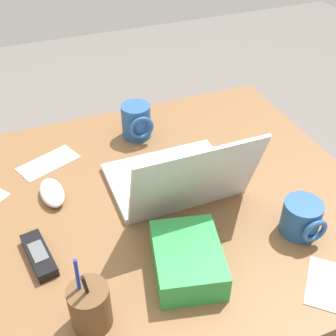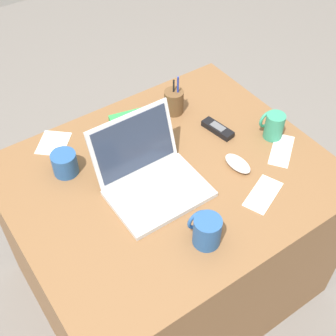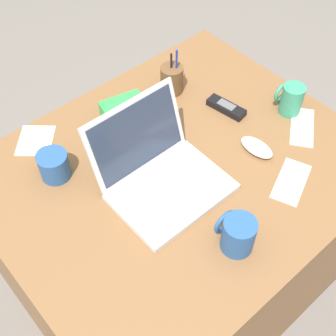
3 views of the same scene
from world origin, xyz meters
name	(u,v)px [view 1 (image 1 of 3)]	position (x,y,z in m)	size (l,w,h in m)	color
desk	(153,289)	(0.00, 0.00, 0.36)	(1.12, 0.93, 0.72)	brown
laptop	(178,178)	(-0.08, -0.01, 0.77)	(0.33, 0.31, 0.23)	silver
computer_mouse	(52,193)	(0.22, -0.11, 0.74)	(0.06, 0.11, 0.03)	white
coffee_mug_white	(302,218)	(-0.30, 0.22, 0.77)	(0.09, 0.10, 0.09)	#26518C
coffee_mug_spare	(137,121)	(-0.07, -0.30, 0.78)	(0.09, 0.10, 0.11)	#26518C
cordless_phone	(39,255)	(0.29, 0.08, 0.74)	(0.07, 0.14, 0.03)	black
pen_holder	(90,306)	(0.22, 0.28, 0.77)	(0.08, 0.08, 0.17)	brown
snack_bag	(188,259)	(-0.01, 0.23, 0.76)	(0.14, 0.19, 0.07)	green
paper_note_left	(48,163)	(0.21, -0.26, 0.72)	(0.17, 0.08, 0.00)	white
paper_note_right	(333,286)	(-0.27, 0.38, 0.72)	(0.11, 0.13, 0.00)	white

